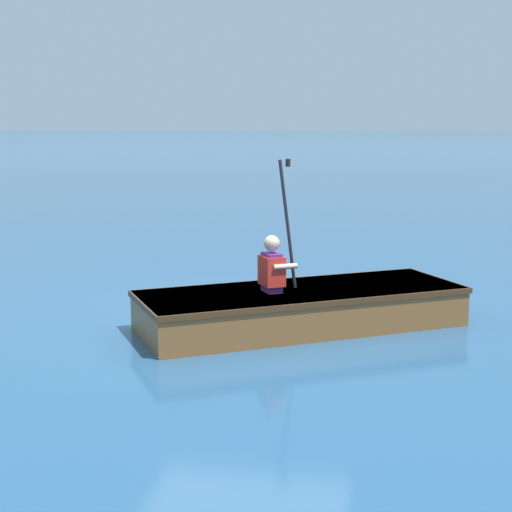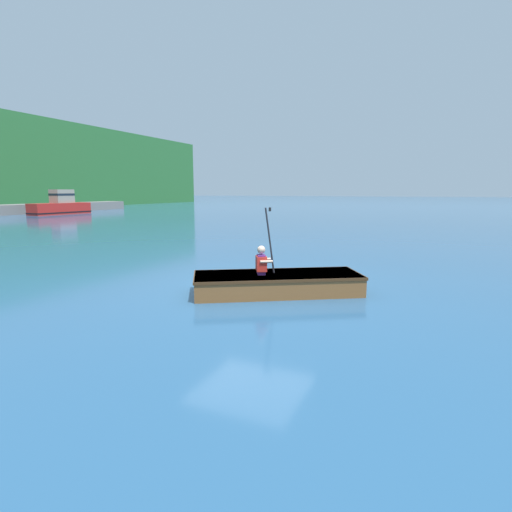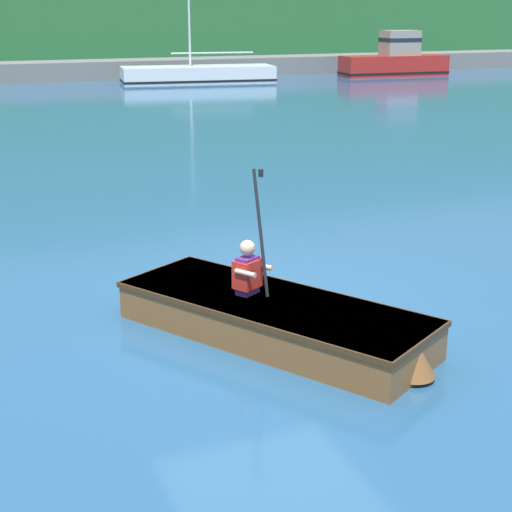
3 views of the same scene
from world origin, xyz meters
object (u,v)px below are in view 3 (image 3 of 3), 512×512
object	(u,v)px
moored_boat_dock_west_inner	(198,75)
moored_boat_dock_center_far	(395,60)
person_paddler	(248,269)
rowboat_foreground	(277,317)

from	to	relation	value
moored_boat_dock_west_inner	moored_boat_dock_center_far	xyz separation A→B (m)	(10.74, -0.07, 0.42)
moored_boat_dock_center_far	person_paddler	size ratio (longest dim) A/B	4.11
rowboat_foreground	person_paddler	distance (m)	0.61
moored_boat_dock_west_inner	rowboat_foreground	world-z (taller)	moored_boat_dock_west_inner
moored_boat_dock_west_inner	rowboat_foreground	xyz separation A→B (m)	(-8.36, -29.17, -0.12)
moored_boat_dock_center_far	person_paddler	world-z (taller)	moored_boat_dock_center_far
moored_boat_dock_center_far	person_paddler	bearing A→B (deg)	-123.86
moored_boat_dock_center_far	person_paddler	xyz separation A→B (m)	(-19.30, -28.77, -0.07)
rowboat_foreground	person_paddler	bearing A→B (deg)	121.06
rowboat_foreground	person_paddler	size ratio (longest dim) A/B	2.61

